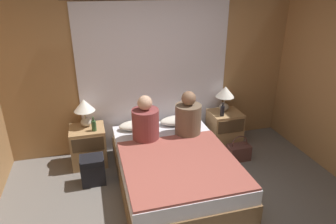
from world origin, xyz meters
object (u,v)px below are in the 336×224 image
object	(u,v)px
bed	(174,167)
lamp_left	(84,108)
pillow_left	(139,125)
beer_bottle_on_left_stand	(94,125)
pillow_right	(179,120)
beer_bottle_on_right_stand	(222,111)
nightstand_left	(89,146)
backpack_on_floor	(93,169)
handbag_on_floor	(239,152)
person_left_in_bed	(145,122)
lamp_right	(225,94)
nightstand_right	(224,128)
person_right_in_bed	(188,117)

from	to	relation	value
bed	lamp_left	bearing A→B (deg)	142.33
pillow_left	beer_bottle_on_left_stand	world-z (taller)	beer_bottle_on_left_stand
pillow_right	beer_bottle_on_left_stand	world-z (taller)	beer_bottle_on_left_stand
lamp_left	beer_bottle_on_right_stand	world-z (taller)	lamp_left
bed	pillow_left	xyz separation A→B (m)	(-0.31, 0.81, 0.28)
nightstand_left	lamp_left	xyz separation A→B (m)	(0.00, 0.07, 0.56)
backpack_on_floor	handbag_on_floor	size ratio (longest dim) A/B	0.99
lamp_left	beer_bottle_on_left_stand	xyz separation A→B (m)	(0.10, -0.18, -0.20)
bed	person_left_in_bed	bearing A→B (deg)	121.41
lamp_right	pillow_left	distance (m)	1.42
nightstand_right	person_left_in_bed	world-z (taller)	person_left_in_bed
pillow_right	person_left_in_bed	world-z (taller)	person_left_in_bed
beer_bottle_on_right_stand	nightstand_left	bearing A→B (deg)	177.09
person_left_in_bed	backpack_on_floor	size ratio (longest dim) A/B	1.65
nightstand_left	lamp_right	xyz separation A→B (m)	(2.13, 0.07, 0.56)
nightstand_right	pillow_right	xyz separation A→B (m)	(-0.75, 0.07, 0.21)
pillow_left	beer_bottle_on_right_stand	distance (m)	1.29
beer_bottle_on_left_stand	pillow_left	bearing A→B (deg)	14.62
nightstand_left	backpack_on_floor	distance (m)	0.51
beer_bottle_on_left_stand	beer_bottle_on_right_stand	distance (m)	1.92
nightstand_right	lamp_left	size ratio (longest dim) A/B	1.41
person_right_in_bed	handbag_on_floor	distance (m)	0.96
pillow_right	backpack_on_floor	distance (m)	1.49
pillow_right	lamp_right	bearing A→B (deg)	0.62
pillow_right	backpack_on_floor	xyz separation A→B (m)	(-1.35, -0.57, -0.27)
backpack_on_floor	pillow_right	bearing A→B (deg)	22.93
nightstand_right	person_right_in_bed	xyz separation A→B (m)	(-0.73, -0.29, 0.41)
beer_bottle_on_left_stand	beer_bottle_on_right_stand	xyz separation A→B (m)	(1.92, 0.00, 0.00)
bed	handbag_on_floor	xyz separation A→B (m)	(1.09, 0.27, -0.09)
lamp_right	beer_bottle_on_right_stand	distance (m)	0.29
pillow_left	bed	bearing A→B (deg)	-68.92
lamp_left	backpack_on_floor	distance (m)	0.85
pillow_right	nightstand_right	bearing A→B (deg)	-5.06
lamp_left	person_right_in_bed	bearing A→B (deg)	-14.75
beer_bottle_on_left_stand	handbag_on_floor	size ratio (longest dim) A/B	0.52
lamp_left	backpack_on_floor	bearing A→B (deg)	-86.96
pillow_right	handbag_on_floor	distance (m)	1.02
lamp_left	nightstand_right	bearing A→B (deg)	-2.01
person_left_in_bed	backpack_on_floor	xyz separation A→B (m)	(-0.76, -0.21, -0.48)
nightstand_right	pillow_left	distance (m)	1.40
nightstand_right	beer_bottle_on_right_stand	distance (m)	0.40
bed	pillow_left	world-z (taller)	pillow_left
lamp_left	pillow_right	bearing A→B (deg)	-0.34
person_right_in_bed	beer_bottle_on_right_stand	size ratio (longest dim) A/B	3.03
bed	backpack_on_floor	xyz separation A→B (m)	(-1.03, 0.24, 0.01)
person_right_in_bed	beer_bottle_on_left_stand	size ratio (longest dim) A/B	3.17
beer_bottle_on_right_stand	pillow_left	bearing A→B (deg)	172.39
beer_bottle_on_left_stand	lamp_left	bearing A→B (deg)	120.05
beer_bottle_on_right_stand	handbag_on_floor	bearing A→B (deg)	-70.75
lamp_right	person_left_in_bed	bearing A→B (deg)	-164.63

